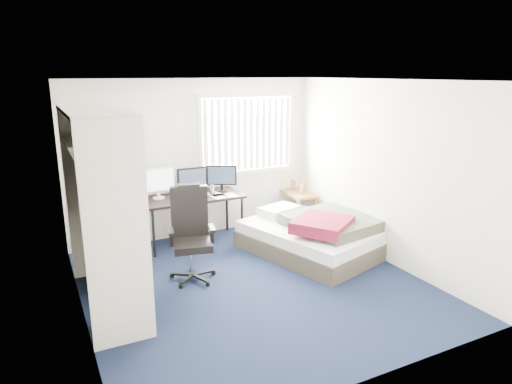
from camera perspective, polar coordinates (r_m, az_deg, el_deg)
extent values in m
plane|color=black|center=(5.86, -0.30, -11.43)|extent=(4.20, 4.20, 0.00)
plane|color=silver|center=(7.33, -7.63, 4.11)|extent=(4.00, 0.00, 4.00)
plane|color=silver|center=(3.75, 14.14, -6.58)|extent=(4.00, 0.00, 4.00)
plane|color=silver|center=(4.91, -21.74, -2.10)|extent=(0.00, 4.20, 4.20)
plane|color=silver|center=(6.54, 15.61, 2.41)|extent=(0.00, 4.20, 4.20)
plane|color=white|center=(5.26, -0.34, 13.82)|extent=(4.20, 4.20, 0.00)
cube|color=white|center=(7.59, -1.19, 7.27)|extent=(1.60, 0.02, 1.20)
cube|color=beige|center=(7.51, -1.12, 12.02)|extent=(1.72, 0.06, 0.06)
cube|color=beige|center=(7.67, -1.07, 2.58)|extent=(1.72, 0.06, 0.06)
cube|color=white|center=(7.54, -1.00, 7.22)|extent=(1.60, 0.04, 1.16)
cube|color=beige|center=(4.42, -16.94, -5.54)|extent=(0.60, 0.04, 2.20)
cube|color=beige|center=(6.13, -19.90, -0.17)|extent=(0.60, 0.04, 2.20)
cube|color=beige|center=(5.07, -19.69, 9.55)|extent=(0.60, 1.80, 0.04)
cube|color=beige|center=(5.11, -19.32, 5.32)|extent=(0.56, 1.74, 0.03)
cylinder|color=silver|center=(5.13, -19.21, 4.00)|extent=(0.03, 1.72, 0.03)
cube|color=#26262B|center=(5.13, -18.64, -1.12)|extent=(0.38, 1.10, 0.90)
cube|color=beige|center=(5.74, -16.18, -0.84)|extent=(0.03, 0.90, 2.20)
cube|color=white|center=(4.65, -18.70, 6.20)|extent=(0.38, 0.30, 0.24)
cube|color=gray|center=(5.15, -19.52, 6.76)|extent=(0.34, 0.28, 0.22)
cube|color=black|center=(7.04, -7.96, -0.68)|extent=(1.53, 0.73, 0.04)
cylinder|color=black|center=(6.69, -12.67, -5.10)|extent=(0.04, 0.04, 0.71)
cylinder|color=black|center=(7.24, -13.88, -3.66)|extent=(0.04, 0.04, 0.71)
cylinder|color=black|center=(7.14, -1.75, -3.47)|extent=(0.04, 0.04, 0.71)
cylinder|color=black|center=(7.65, -3.65, -2.24)|extent=(0.04, 0.04, 0.71)
cube|color=white|center=(6.94, -12.17, 1.46)|extent=(0.50, 0.04, 0.36)
cube|color=white|center=(6.94, -12.17, 1.46)|extent=(0.45, 0.01, 0.31)
cube|color=black|center=(7.10, -7.98, 1.78)|extent=(0.48, 0.04, 0.32)
cube|color=#1E2838|center=(7.10, -7.98, 1.78)|extent=(0.43, 0.01, 0.27)
cube|color=black|center=(7.23, -4.31, 2.11)|extent=(0.48, 0.04, 0.32)
cube|color=#1E2838|center=(7.23, -4.31, 2.11)|extent=(0.43, 0.01, 0.27)
cube|color=white|center=(6.89, -8.88, -0.80)|extent=(0.40, 0.14, 0.02)
cube|color=black|center=(6.99, -6.52, -0.47)|extent=(0.06, 0.10, 0.02)
cylinder|color=silver|center=(7.07, -5.53, 0.30)|extent=(0.08, 0.08, 0.16)
cube|color=white|center=(7.03, -7.97, -0.51)|extent=(0.30, 0.28, 0.00)
cube|color=black|center=(6.02, -7.85, -10.23)|extent=(0.68, 0.68, 0.11)
cylinder|color=silver|center=(5.94, -7.91, -8.49)|extent=(0.06, 0.06, 0.38)
cube|color=black|center=(5.86, -7.99, -6.53)|extent=(0.57, 0.57, 0.09)
cube|color=black|center=(5.94, -8.35, -2.38)|extent=(0.48, 0.20, 0.66)
cube|color=black|center=(5.87, -8.45, 0.28)|extent=(0.30, 0.17, 0.15)
cube|color=black|center=(5.77, -10.59, -4.86)|extent=(0.12, 0.27, 0.04)
cube|color=black|center=(5.82, -5.55, -4.52)|extent=(0.12, 0.27, 0.04)
cube|color=white|center=(7.21, -9.33, -4.42)|extent=(0.33, 0.27, 0.03)
cylinder|color=white|center=(7.15, -10.01, -5.70)|extent=(0.04, 0.04, 0.23)
cylinder|color=white|center=(7.30, -10.34, -5.27)|extent=(0.04, 0.04, 0.23)
cylinder|color=white|center=(7.20, -8.22, -5.46)|extent=(0.04, 0.04, 0.23)
cylinder|color=white|center=(7.36, -8.58, -5.04)|extent=(0.04, 0.04, 0.23)
cube|color=brown|center=(7.99, 5.07, -0.08)|extent=(0.45, 0.84, 0.04)
cube|color=brown|center=(7.68, 5.29, -2.91)|extent=(0.04, 0.04, 0.53)
cube|color=brown|center=(8.31, 2.76, -1.50)|extent=(0.04, 0.04, 0.53)
cube|color=brown|center=(7.84, 7.42, -2.60)|extent=(0.04, 0.04, 0.53)
cube|color=brown|center=(8.46, 4.78, -1.23)|extent=(0.04, 0.04, 0.53)
cube|color=brown|center=(7.81, 5.75, 0.39)|extent=(0.03, 0.14, 0.18)
cube|color=brown|center=(8.07, 4.66, 0.88)|extent=(0.03, 0.14, 0.18)
cube|color=#413A2E|center=(6.85, 6.95, -6.42)|extent=(1.90, 2.23, 0.25)
cube|color=white|center=(6.79, 7.00, -4.84)|extent=(1.85, 2.18, 0.17)
cube|color=silver|center=(7.16, 2.94, -2.38)|extent=(0.69, 0.55, 0.14)
cube|color=#363C2D|center=(6.70, 9.51, -3.82)|extent=(1.26, 1.35, 0.18)
cube|color=maroon|center=(6.36, 8.31, -4.08)|extent=(1.01, 1.00, 0.16)
cube|color=tan|center=(5.12, -16.26, -14.21)|extent=(0.51, 0.45, 0.31)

